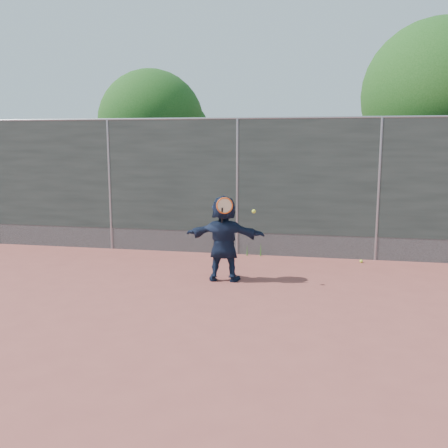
# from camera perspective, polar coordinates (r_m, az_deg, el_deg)

# --- Properties ---
(ground) EXTENTS (80.00, 80.00, 0.00)m
(ground) POSITION_cam_1_polar(r_m,az_deg,el_deg) (7.96, -2.78, -8.96)
(ground) COLOR #9E4C42
(ground) RESTS_ON ground
(player) EXTENTS (1.46, 0.50, 1.56)m
(player) POSITION_cam_1_polar(r_m,az_deg,el_deg) (9.00, -0.00, -1.64)
(player) COLOR #141E37
(player) RESTS_ON ground
(ball_ground) EXTENTS (0.07, 0.07, 0.07)m
(ball_ground) POSITION_cam_1_polar(r_m,az_deg,el_deg) (10.84, 15.41, -4.12)
(ball_ground) COLOR #D1EC34
(ball_ground) RESTS_ON ground
(fence) EXTENTS (20.00, 0.06, 3.03)m
(fence) POSITION_cam_1_polar(r_m,az_deg,el_deg) (11.02, 1.52, 4.61)
(fence) COLOR #38423D
(fence) RESTS_ON ground
(swing_action) EXTENTS (0.70, 0.15, 0.51)m
(swing_action) POSITION_cam_1_polar(r_m,az_deg,el_deg) (8.69, 0.39, 1.94)
(swing_action) COLOR #F05716
(swing_action) RESTS_ON ground
(tree_right) EXTENTS (3.78, 3.60, 5.39)m
(tree_right) POSITION_cam_1_polar(r_m,az_deg,el_deg) (13.43, 23.97, 12.84)
(tree_right) COLOR #382314
(tree_right) RESTS_ON ground
(tree_left) EXTENTS (3.15, 3.00, 4.53)m
(tree_left) POSITION_cam_1_polar(r_m,az_deg,el_deg) (14.65, -7.66, 11.04)
(tree_left) COLOR #382314
(tree_left) RESTS_ON ground
(weed_clump) EXTENTS (0.68, 0.07, 0.30)m
(weed_clump) POSITION_cam_1_polar(r_m,az_deg,el_deg) (11.08, 2.89, -2.96)
(weed_clump) COLOR #387226
(weed_clump) RESTS_ON ground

